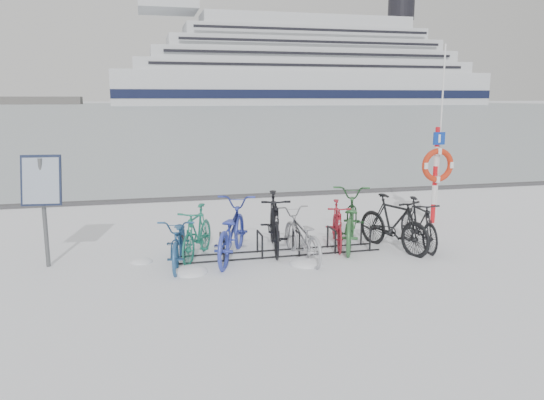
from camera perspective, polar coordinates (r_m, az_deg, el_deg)
The scene contains 17 objects.
ground at distance 10.23m, azimuth 0.66°, elevation -5.85°, with size 900.00×900.00×0.00m, color white.
ice_sheet at distance 164.54m, azimuth -12.99°, elevation 9.64°, with size 400.00×298.00×0.02m, color #A9B6BE.
quay_edge at distance 15.85m, azimuth -4.62°, elevation 0.34°, with size 400.00×0.25×0.10m, color #3F3F42.
bike_rack at distance 10.18m, azimuth 0.66°, elevation -4.88°, with size 4.00×0.48×0.46m.
info_board at distance 9.97m, azimuth -23.52°, elevation 1.27°, with size 0.69×0.32×2.00m.
lifebuoy_station at distance 13.04m, azimuth 17.36°, elevation 3.57°, with size 0.80×0.23×4.16m.
cruise_ferry at distance 220.26m, azimuth 3.37°, elevation 13.67°, with size 151.11×28.47×49.65m.
bike_0 at distance 9.68m, azimuth -9.93°, elevation -4.11°, with size 0.62×1.79×0.94m, color #244F80.
bike_1 at distance 10.00m, azimuth -8.07°, elevation -3.33°, with size 0.48×1.69×1.02m, color #1C735B.
bike_2 at distance 9.92m, azimuth -4.44°, elevation -3.06°, with size 0.74×2.14×1.12m, color #2F3EAD.
bike_3 at distance 10.41m, azimuth 0.24°, elevation -2.23°, with size 0.55×1.94×1.17m, color black.
bike_4 at distance 9.90m, azimuth 3.20°, elevation -3.61°, with size 0.63×1.80×0.94m, color #9B9CA2.
bike_5 at distance 10.72m, azimuth 7.03°, elevation -2.51°, with size 0.45×1.59×0.95m, color maroon.
bike_6 at distance 10.83m, azimuth 8.38°, elevation -1.86°, with size 0.77×2.21×1.16m, color #2D6434.
bike_7 at distance 10.69m, azimuth 12.94°, elevation -2.30°, with size 0.53×1.86×1.12m, color black.
bike_8 at distance 11.01m, azimuth 15.50°, elevation -2.30°, with size 0.48×1.70×1.02m, color black.
snow_drifts at distance 9.85m, azimuth -0.88°, elevation -6.52°, with size 4.47×1.70×0.22m.
Camera 1 is at (-2.43, -9.49, 2.96)m, focal length 35.00 mm.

